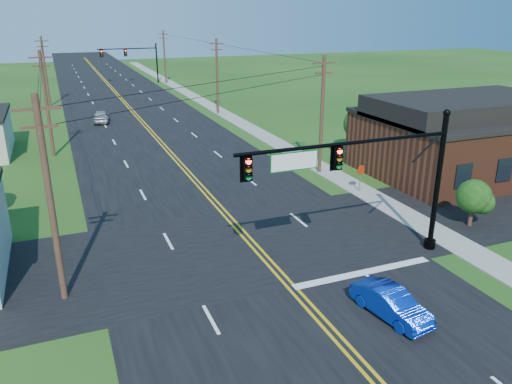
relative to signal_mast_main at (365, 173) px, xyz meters
name	(u,v)px	position (x,y,z in m)	size (l,w,h in m)	color
road_main	(136,117)	(-4.34, 42.00, -4.73)	(16.00, 220.00, 0.04)	black
road_cross	(249,244)	(-4.34, 4.00, -4.73)	(70.00, 10.00, 0.04)	black
sidewalk	(246,126)	(6.16, 32.00, -4.71)	(2.00, 160.00, 0.08)	gray
signal_mast_main	(365,173)	(0.00, 0.00, 0.00)	(11.30, 0.60, 7.48)	black
signal_mast_far	(131,57)	(0.10, 72.00, -0.20)	(10.98, 0.60, 7.48)	black
brick_building	(462,143)	(15.66, 10.00, -2.40)	(14.20, 11.20, 4.70)	#5B2C1A
utility_pole_left_a	(50,198)	(-13.84, 2.00, -0.03)	(1.80, 0.28, 9.00)	#3E271C
utility_pole_left_b	(47,102)	(-13.84, 27.00, -0.03)	(1.80, 0.28, 9.00)	#3E271C
utility_pole_left_c	(45,70)	(-13.84, 54.00, -0.03)	(1.80, 0.28, 9.00)	#3E271C
utility_pole_right_a	(322,113)	(5.46, 14.00, -0.03)	(1.80, 0.28, 9.00)	#3E271C
utility_pole_right_b	(217,75)	(5.46, 40.00, -0.03)	(1.80, 0.28, 9.00)	#3E271C
utility_pole_right_c	(165,56)	(5.46, 70.00, -0.03)	(1.80, 0.28, 9.00)	#3E271C
tree_right_back	(361,124)	(11.66, 18.00, -2.15)	(3.00, 3.00, 4.10)	#3E271C
shrub_corner	(474,197)	(8.66, 1.50, -2.90)	(2.00, 2.00, 2.86)	#3E271C
blue_car	(391,304)	(-1.38, -4.53, -4.14)	(1.29, 3.69, 1.21)	#072BA4
distant_car	(101,116)	(-8.47, 40.02, -4.04)	(1.67, 4.15, 1.41)	#A5A6AA
stop_sign	(361,173)	(5.91, 8.98, -3.32)	(0.70, 0.18, 1.99)	slate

